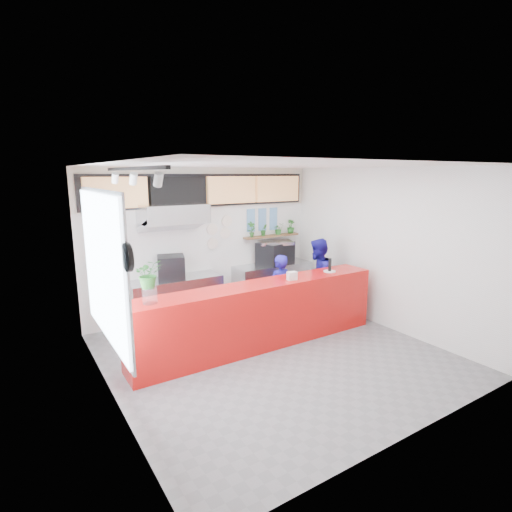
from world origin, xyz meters
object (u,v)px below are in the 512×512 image
panini_oven (171,267)px  pepper_mill (330,265)px  staff_right (317,278)px  staff_center (279,292)px  service_counter (261,315)px  espresso_machine (275,253)px

panini_oven → pepper_mill: pepper_mill is taller
panini_oven → staff_right: 2.91m
staff_center → staff_right: 1.04m
staff_center → staff_right: size_ratio=0.88×
service_counter → staff_right: 1.89m
service_counter → pepper_mill: bearing=-0.8°
panini_oven → service_counter: bearing=-46.0°
service_counter → staff_center: bearing=34.1°
panini_oven → staff_right: size_ratio=0.31×
panini_oven → pepper_mill: (2.38, -1.82, 0.11)m
staff_right → pepper_mill: 0.81m
panini_oven → pepper_mill: size_ratio=2.07×
staff_center → pepper_mill: bearing=135.8°
panini_oven → espresso_machine: 2.43m
pepper_mill → espresso_machine: bearing=88.3°
espresso_machine → staff_center: bearing=-137.9°
espresso_machine → pepper_mill: size_ratio=3.15×
espresso_machine → service_counter: bearing=-146.5°
pepper_mill → panini_oven: bearing=142.6°
espresso_machine → staff_center: size_ratio=0.53×
staff_center → pepper_mill: size_ratio=5.90×
staff_center → pepper_mill: (0.77, -0.52, 0.53)m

